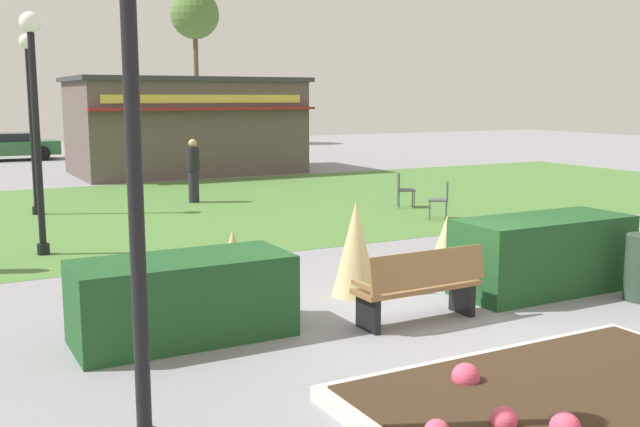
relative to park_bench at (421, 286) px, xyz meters
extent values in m
plane|color=gray|center=(0.29, 0.18, -0.48)|extent=(80.00, 80.00, 0.00)
cube|color=#4C7A38|center=(0.29, 10.61, -0.48)|extent=(36.00, 12.00, 0.01)
cube|color=beige|center=(-0.29, -2.69, -0.41)|extent=(4.06, 2.43, 0.14)
cube|color=#382819|center=(-0.29, -2.69, -0.34)|extent=(3.82, 2.19, 0.04)
sphere|color=#E54C6B|center=(-1.31, -2.99, -0.29)|extent=(0.22, 0.22, 0.22)
sphere|color=#E54C6B|center=(-0.98, -2.09, -0.29)|extent=(0.27, 0.27, 0.27)
cube|color=olive|center=(0.00, 0.07, -0.03)|extent=(1.71, 0.51, 0.06)
cube|color=olive|center=(0.00, -0.15, 0.25)|extent=(1.70, 0.16, 0.44)
cube|color=black|center=(-0.73, 0.05, -0.26)|extent=(0.09, 0.44, 0.45)
cube|color=black|center=(0.73, 0.08, -0.26)|extent=(0.09, 0.44, 0.45)
cube|color=olive|center=(-0.81, 0.05, 0.09)|extent=(0.07, 0.44, 0.06)
cube|color=olive|center=(0.81, 0.08, 0.09)|extent=(0.07, 0.44, 0.06)
cube|color=#1E4C23|center=(-2.80, 0.81, 0.00)|extent=(2.50, 1.10, 0.97)
cube|color=#1E4C23|center=(2.47, 0.42, 0.06)|extent=(2.65, 1.10, 1.09)
cone|color=#D1BC7F|center=(-0.04, 1.51, 0.20)|extent=(0.66, 0.66, 1.36)
cone|color=#D1BC7F|center=(-1.89, 1.51, 0.08)|extent=(0.69, 0.69, 1.12)
cone|color=#D1BC7F|center=(1.58, 1.52, 0.04)|extent=(0.67, 0.67, 1.03)
cylinder|color=black|center=(-3.97, -1.82, 1.47)|extent=(0.12, 0.12, 3.90)
cylinder|color=black|center=(-3.55, 6.52, -0.38)|extent=(0.22, 0.22, 0.20)
cylinder|color=black|center=(-3.55, 6.52, 1.47)|extent=(0.12, 0.12, 3.90)
sphere|color=white|center=(-3.55, 6.52, 3.58)|extent=(0.36, 0.36, 0.36)
cylinder|color=black|center=(-3.01, 11.40, -0.38)|extent=(0.22, 0.22, 0.20)
cylinder|color=black|center=(-3.01, 11.40, 1.47)|extent=(0.12, 0.12, 3.90)
sphere|color=white|center=(-3.01, 11.40, 3.58)|extent=(0.36, 0.36, 0.36)
cube|color=#594C47|center=(3.29, 19.26, 1.18)|extent=(7.86, 4.67, 3.31)
cube|color=#333338|center=(3.29, 19.26, 2.91)|extent=(8.16, 4.97, 0.16)
cube|color=maroon|center=(3.29, 16.75, 1.90)|extent=(7.96, 0.36, 0.08)
cube|color=#D8CC4C|center=(3.29, 16.91, 2.24)|extent=(7.07, 0.04, 0.28)
cube|color=#4C5156|center=(5.05, 6.30, -0.03)|extent=(0.62, 0.62, 0.04)
cube|color=#4C5156|center=(5.21, 6.18, 0.19)|extent=(0.30, 0.38, 0.44)
cylinder|color=#4C5156|center=(5.01, 6.56, -0.26)|extent=(0.03, 0.03, 0.45)
cylinder|color=#4C5156|center=(4.78, 6.26, -0.26)|extent=(0.03, 0.03, 0.45)
cylinder|color=#4C5156|center=(5.31, 6.34, -0.26)|extent=(0.03, 0.03, 0.45)
cylinder|color=#4C5156|center=(5.09, 6.03, -0.26)|extent=(0.03, 0.03, 0.45)
cube|color=#4C5156|center=(5.44, 8.15, -0.03)|extent=(0.60, 0.60, 0.04)
cube|color=#4C5156|center=(5.27, 8.25, 0.19)|extent=(0.25, 0.40, 0.44)
cylinder|color=#4C5156|center=(5.52, 7.90, -0.26)|extent=(0.03, 0.03, 0.45)
cylinder|color=#4C5156|center=(5.70, 8.23, -0.26)|extent=(0.03, 0.03, 0.45)
cylinder|color=#4C5156|center=(5.18, 8.08, -0.26)|extent=(0.03, 0.03, 0.45)
cylinder|color=#4C5156|center=(5.37, 8.41, -0.26)|extent=(0.03, 0.03, 0.45)
cylinder|color=#23232D|center=(0.98, 11.59, -0.06)|extent=(0.28, 0.28, 0.85)
cylinder|color=black|center=(0.98, 11.59, 0.68)|extent=(0.34, 0.34, 0.62)
sphere|color=tan|center=(0.98, 11.59, 1.10)|extent=(0.22, 0.22, 0.22)
cube|color=#2D6638|center=(-1.93, 28.14, 0.07)|extent=(4.27, 1.97, 0.60)
cube|color=black|center=(-2.08, 28.14, 0.50)|extent=(2.37, 1.68, 0.44)
cylinder|color=black|center=(-0.59, 29.00, -0.16)|extent=(0.65, 0.25, 0.64)
cylinder|color=black|center=(-0.67, 27.16, -0.16)|extent=(0.65, 0.25, 0.64)
cylinder|color=brown|center=(9.11, 34.88, 2.70)|extent=(0.28, 0.28, 6.36)
sphere|color=#4C7233|center=(9.11, 34.88, 6.97)|extent=(2.80, 2.80, 2.80)
camera|label=1|loc=(-5.36, -7.33, 2.33)|focal=41.76mm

